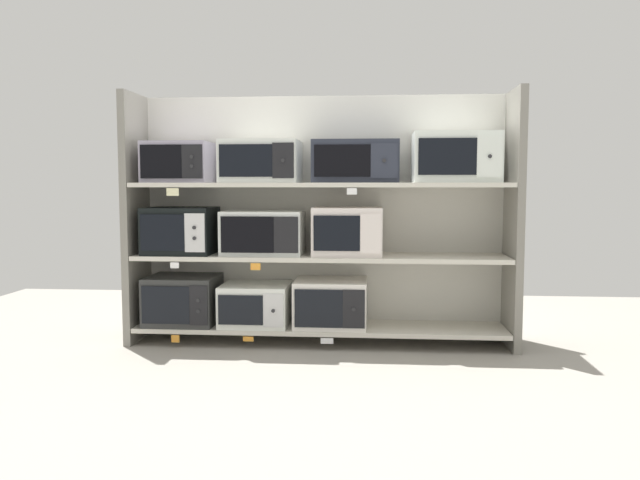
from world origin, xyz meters
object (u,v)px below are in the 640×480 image
object	(u,v)px
microwave_4	(263,233)
microwave_8	(356,162)
microwave_1	(256,304)
microwave_7	(261,162)
microwave_6	(178,162)
microwave_5	(348,231)
microwave_9	(455,158)
microwave_0	(183,299)
microwave_2	(331,303)
microwave_3	(181,230)

from	to	relation	value
microwave_4	microwave_8	bearing A→B (deg)	0.02
microwave_1	microwave_7	distance (m)	0.98
microwave_4	microwave_6	size ratio (longest dim) A/B	1.23
microwave_4	microwave_6	world-z (taller)	microwave_6
microwave_1	microwave_5	distance (m)	0.81
microwave_1	microwave_9	xyz separation A→B (m)	(1.34, -0.00, 1.00)
microwave_0	microwave_2	distance (m)	1.03
microwave_3	microwave_9	xyz separation A→B (m)	(1.86, 0.00, 0.49)
microwave_7	microwave_0	bearing A→B (deg)	-179.99
microwave_3	microwave_8	bearing A→B (deg)	0.01
microwave_0	microwave_4	world-z (taller)	microwave_4
microwave_1	microwave_6	distance (m)	1.11
microwave_0	microwave_5	xyz separation A→B (m)	(1.14, 0.00, 0.48)
microwave_1	microwave_3	distance (m)	0.73
microwave_9	microwave_7	bearing A→B (deg)	-179.99
microwave_8	microwave_1	bearing A→B (deg)	179.99
microwave_8	microwave_7	bearing A→B (deg)	-180.00
microwave_2	microwave_3	bearing A→B (deg)	179.99
microwave_0	microwave_4	bearing A→B (deg)	-0.01
microwave_8	microwave_9	xyz separation A→B (m)	(0.66, 0.00, 0.02)
microwave_2	microwave_3	distance (m)	1.15
microwave_0	microwave_3	xyz separation A→B (m)	(-0.01, 0.00, 0.48)
microwave_6	microwave_9	world-z (taller)	microwave_9
microwave_8	microwave_3	bearing A→B (deg)	-179.99
microwave_9	microwave_4	bearing A→B (deg)	-179.98
microwave_1	microwave_3	size ratio (longest dim) A/B	1.00
microwave_0	microwave_2	xyz separation A→B (m)	(1.03, -0.00, -0.01)
microwave_4	microwave_3	bearing A→B (deg)	179.99
microwave_0	microwave_5	distance (m)	1.24
microwave_5	microwave_1	bearing A→B (deg)	180.00
microwave_2	microwave_9	bearing A→B (deg)	0.02
microwave_0	microwave_1	size ratio (longest dim) A/B	1.03
microwave_3	microwave_7	world-z (taller)	microwave_7
microwave_6	microwave_3	bearing A→B (deg)	1.10
microwave_1	microwave_8	distance (m)	1.19
microwave_1	microwave_2	distance (m)	0.52
microwave_1	microwave_7	world-z (taller)	microwave_7
microwave_6	microwave_9	bearing A→B (deg)	0.01
microwave_4	microwave_7	size ratio (longest dim) A/B	1.05
microwave_8	microwave_2	bearing A→B (deg)	-179.92
microwave_3	microwave_8	size ratio (longest dim) A/B	0.80
microwave_0	microwave_9	size ratio (longest dim) A/B	0.85
microwave_0	microwave_6	world-z (taller)	microwave_6
microwave_0	microwave_6	xyz separation A→B (m)	(-0.02, -0.00, 0.95)
microwave_4	microwave_6	distance (m)	0.75
microwave_8	microwave_5	bearing A→B (deg)	179.89
microwave_3	microwave_6	distance (m)	0.47
microwave_3	microwave_7	distance (m)	0.73
microwave_0	microwave_6	size ratio (longest dim) A/B	1.07
microwave_2	microwave_6	distance (m)	1.42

